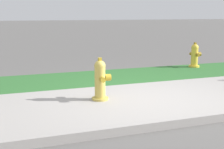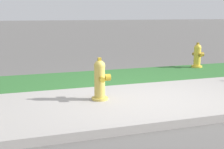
% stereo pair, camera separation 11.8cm
% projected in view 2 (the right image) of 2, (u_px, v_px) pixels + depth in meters
% --- Properties ---
extents(ground_plane, '(120.00, 120.00, 0.00)m').
position_uv_depth(ground_plane, '(152.00, 100.00, 5.54)').
color(ground_plane, '#5B5956').
extents(sidewalk_pavement, '(18.00, 2.46, 0.01)m').
position_uv_depth(sidewalk_pavement, '(152.00, 99.00, 5.54)').
color(sidewalk_pavement, '#9E9993').
rests_on(sidewalk_pavement, ground).
extents(grass_verge, '(18.00, 1.81, 0.01)m').
position_uv_depth(grass_verge, '(113.00, 77.00, 7.53)').
color(grass_verge, '#2D662D').
rests_on(grass_verge, ground).
extents(street_curb, '(18.00, 0.16, 0.12)m').
position_uv_depth(street_curb, '(193.00, 120.00, 4.31)').
color(street_curb, '#9E9993').
rests_on(street_curb, ground).
extents(fire_hydrant_by_grass_verge, '(0.34, 0.37, 0.76)m').
position_uv_depth(fire_hydrant_by_grass_verge, '(100.00, 80.00, 5.45)').
color(fire_hydrant_by_grass_verge, gold).
rests_on(fire_hydrant_by_grass_verge, ground).
extents(fire_hydrant_far_end, '(0.35, 0.38, 0.70)m').
position_uv_depth(fire_hydrant_far_end, '(197.00, 56.00, 8.75)').
color(fire_hydrant_far_end, gold).
rests_on(fire_hydrant_far_end, ground).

